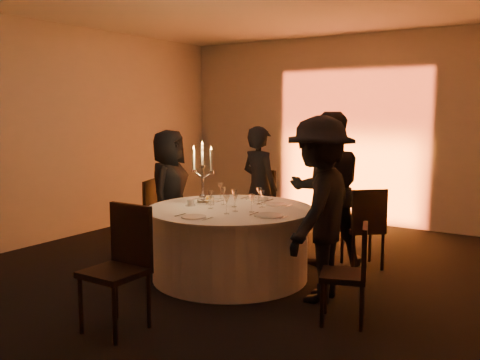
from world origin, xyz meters
The scene contains 32 objects.
floor centered at (0.00, 0.00, 0.00)m, with size 7.00×7.00×0.00m, color black.
wall_back centered at (0.00, 3.50, 1.50)m, with size 7.00×7.00×0.00m, color beige.
wall_left centered at (-3.00, 0.00, 1.50)m, with size 7.00×7.00×0.00m, color beige.
uplighter_fixture centered at (0.00, 3.20, 0.05)m, with size 0.25×0.12×0.10m, color black.
banquet_table centered at (0.00, 0.00, 0.38)m, with size 1.80×1.80×0.77m.
chair_left centered at (-1.42, 0.44, 0.52)m, with size 0.51×0.51×0.92m.
chair_back_left centered at (-0.49, 1.71, 0.57)m, with size 0.54×0.54×1.01m.
chair_back_right centered at (1.12, 1.10, 0.53)m, with size 0.58×0.58×0.94m.
chair_right centered at (1.58, -0.49, 0.48)m, with size 0.48×0.48×0.86m.
chair_front centered at (0.00, -1.62, 0.59)m, with size 0.45×0.45×1.03m.
guest_left centered at (-1.24, 0.44, 0.78)m, with size 0.77×0.50×1.57m, color black.
guest_back_left centered at (-0.38, 1.26, 0.80)m, with size 0.59×0.38×1.61m, color black.
guest_back_right centered at (0.67, 1.04, 0.90)m, with size 0.87×0.68×1.80m, color black.
guest_right centered at (1.10, -0.10, 0.88)m, with size 1.14×0.66×1.77m, color black.
plate_left centered at (-0.48, 0.25, 0.79)m, with size 0.36×0.26×0.08m.
plate_back_left centered at (-0.03, 0.62, 0.78)m, with size 0.36×0.27×0.01m.
plate_back_right centered at (0.32, 0.42, 0.78)m, with size 0.36×0.26×0.01m.
plate_right centered at (0.58, -0.17, 0.78)m, with size 0.36×0.29×0.01m.
plate_front centered at (-0.01, -0.63, 0.78)m, with size 0.36×0.25×0.01m.
coffee_cup centered at (-0.43, -0.13, 0.80)m, with size 0.11×0.11×0.07m.
candelabra centered at (-0.39, 0.03, 1.02)m, with size 0.30×0.14×0.71m.
wine_glass_a centered at (0.28, 0.20, 0.91)m, with size 0.07×0.07×0.19m.
wine_glass_b centered at (-0.42, 0.42, 0.91)m, with size 0.07×0.07×0.19m.
wine_glass_c centered at (0.01, 0.06, 0.91)m, with size 0.07×0.07×0.19m.
wine_glass_d centered at (0.17, 0.33, 0.91)m, with size 0.07×0.07×0.19m.
wine_glass_e centered at (0.33, -0.09, 0.91)m, with size 0.07×0.07×0.19m.
wine_glass_f centered at (-0.15, -0.15, 0.91)m, with size 0.07×0.07×0.19m.
wine_glass_g centered at (-0.17, 0.12, 0.91)m, with size 0.07×0.07×0.19m.
wine_glass_h centered at (0.17, -0.15, 0.91)m, with size 0.07×0.07×0.19m.
wine_glass_i centered at (0.17, -0.31, 0.91)m, with size 0.07×0.07×0.19m.
tumbler_a centered at (-0.27, 0.03, 0.82)m, with size 0.07×0.07×0.09m, color white.
tumbler_b centered at (0.09, 0.40, 0.82)m, with size 0.07×0.07×0.09m, color white.
Camera 1 is at (3.17, -4.70, 1.82)m, focal length 40.00 mm.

